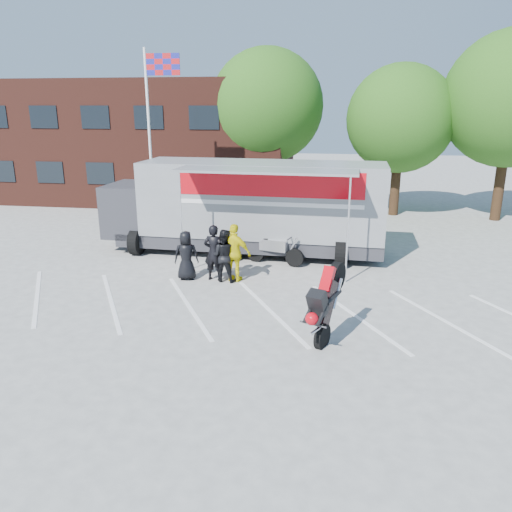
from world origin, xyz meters
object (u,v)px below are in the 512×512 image
(stunt_bike_rider, at_px, (333,336))
(spectator_hivis, at_px, (235,253))
(flagpole, at_px, (154,118))
(spectator_leather_a, at_px, (186,255))
(tree_mid, at_px, (401,119))
(tree_right, at_px, (511,99))
(spectator_leather_b, at_px, (214,253))
(transporter_truck, at_px, (250,253))
(spectator_leather_c, at_px, (224,255))
(tree_left, at_px, (267,106))
(parked_motorcycle, at_px, (275,264))

(stunt_bike_rider, relative_size, spectator_hivis, 1.12)
(flagpole, xyz_separation_m, stunt_bike_rider, (8.23, -10.37, -5.05))
(stunt_bike_rider, height_order, spectator_leather_a, spectator_leather_a)
(tree_mid, bearing_deg, tree_right, -5.71)
(spectator_leather_a, xyz_separation_m, spectator_leather_b, (0.92, 0.09, 0.12))
(spectator_hivis, bearing_deg, stunt_bike_rider, 146.75)
(transporter_truck, relative_size, spectator_leather_b, 5.94)
(tree_mid, bearing_deg, flagpole, -156.03)
(spectator_leather_a, xyz_separation_m, spectator_leather_c, (1.28, 0.04, 0.05))
(tree_right, distance_m, spectator_leather_c, 16.91)
(transporter_truck, relative_size, stunt_bike_rider, 5.17)
(spectator_hivis, bearing_deg, flagpole, -38.00)
(flagpole, bearing_deg, spectator_hivis, -53.34)
(tree_right, bearing_deg, spectator_leather_b, -137.03)
(stunt_bike_rider, height_order, spectator_hivis, spectator_hivis)
(transporter_truck, height_order, spectator_leather_b, spectator_leather_b)
(stunt_bike_rider, bearing_deg, spectator_hivis, 154.32)
(stunt_bike_rider, bearing_deg, spectator_leather_a, 166.41)
(stunt_bike_rider, bearing_deg, tree_right, 84.60)
(spectator_hivis, bearing_deg, tree_left, -71.41)
(stunt_bike_rider, xyz_separation_m, spectator_leather_b, (-3.97, 3.71, 0.94))
(flagpole, distance_m, tree_right, 16.88)
(spectator_leather_a, bearing_deg, tree_mid, -137.63)
(parked_motorcycle, height_order, stunt_bike_rider, stunt_bike_rider)
(spectator_leather_b, bearing_deg, tree_mid, -116.05)
(tree_right, relative_size, transporter_truck, 0.81)
(tree_right, bearing_deg, tree_mid, 174.29)
(flagpole, height_order, tree_right, tree_right)
(tree_left, relative_size, transporter_truck, 0.77)
(tree_left, height_order, transporter_truck, tree_left)
(tree_right, relative_size, spectator_leather_c, 5.19)
(transporter_truck, xyz_separation_m, spectator_leather_a, (-1.55, -3.41, 0.83))
(spectator_leather_c, bearing_deg, transporter_truck, -88.09)
(tree_mid, xyz_separation_m, transporter_truck, (-6.36, -8.35, -4.94))
(stunt_bike_rider, relative_size, spectator_leather_a, 1.31)
(tree_left, distance_m, spectator_hivis, 13.50)
(stunt_bike_rider, distance_m, spectator_leather_b, 5.51)
(spectator_leather_a, distance_m, spectator_hivis, 1.63)
(tree_left, xyz_separation_m, tree_mid, (7.00, -1.00, -0.62))
(tree_left, relative_size, spectator_leather_a, 5.22)
(tree_mid, relative_size, spectator_leather_b, 4.07)
(flagpole, distance_m, stunt_bike_rider, 14.17)
(stunt_bike_rider, distance_m, spectator_leather_a, 6.14)
(flagpole, relative_size, tree_right, 0.88)
(transporter_truck, height_order, parked_motorcycle, transporter_truck)
(flagpole, height_order, spectator_hivis, flagpole)
(spectator_leather_c, bearing_deg, flagpole, -48.94)
(transporter_truck, bearing_deg, spectator_leather_c, -92.55)
(tree_right, height_order, spectator_leather_b, tree_right)
(transporter_truck, distance_m, spectator_leather_a, 3.83)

